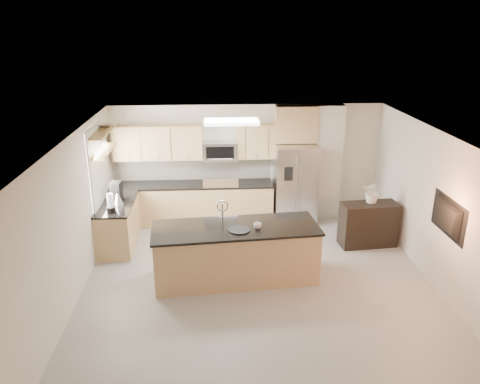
{
  "coord_description": "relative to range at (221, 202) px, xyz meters",
  "views": [
    {
      "loc": [
        -0.74,
        -6.88,
        4.28
      ],
      "look_at": [
        -0.26,
        1.3,
        1.3
      ],
      "focal_mm": 35.0,
      "sensor_mm": 36.0,
      "label": 1
    }
  ],
  "objects": [
    {
      "name": "kettle",
      "position": [
        -2.02,
        -1.15,
        0.57
      ],
      "size": [
        0.22,
        0.22,
        0.28
      ],
      "color": "#AFAEB1",
      "rests_on": "left_counter"
    },
    {
      "name": "wall_right",
      "position": [
        3.6,
        -2.92,
        0.83
      ],
      "size": [
        0.02,
        6.5,
        2.6
      ],
      "primitive_type": "cube",
      "color": "beige",
      "rests_on": "floor"
    },
    {
      "name": "cup",
      "position": [
        0.58,
        -2.6,
        0.57
      ],
      "size": [
        0.16,
        0.16,
        0.1
      ],
      "primitive_type": "imported",
      "rotation": [
        0.0,
        0.0,
        0.22
      ],
      "color": "silver",
      "rests_on": "island"
    },
    {
      "name": "back_counter",
      "position": [
        -0.63,
        0.01,
        -0.0
      ],
      "size": [
        3.55,
        0.66,
        1.44
      ],
      "color": "tan",
      "rests_on": "floor"
    },
    {
      "name": "floor",
      "position": [
        0.6,
        -2.92,
        -0.47
      ],
      "size": [
        6.5,
        6.5,
        0.0
      ],
      "primitive_type": "plane",
      "color": "#A5A39D",
      "rests_on": "ground"
    },
    {
      "name": "microwave",
      "position": [
        0.0,
        0.12,
        1.16
      ],
      "size": [
        0.76,
        0.4,
        0.4
      ],
      "color": "#AFAEB1",
      "rests_on": "upper_cabinets"
    },
    {
      "name": "range",
      "position": [
        0.0,
        0.0,
        0.0
      ],
      "size": [
        0.76,
        0.64,
        1.14
      ],
      "color": "black",
      "rests_on": "floor"
    },
    {
      "name": "left_counter",
      "position": [
        -2.07,
        -1.07,
        -0.01
      ],
      "size": [
        0.66,
        1.5,
        0.92
      ],
      "color": "tan",
      "rests_on": "floor"
    },
    {
      "name": "ceiling_fixture",
      "position": [
        0.2,
        -1.32,
        2.09
      ],
      "size": [
        1.0,
        0.5,
        0.06
      ],
      "primitive_type": "cube",
      "color": "white",
      "rests_on": "ceiling"
    },
    {
      "name": "wall_front",
      "position": [
        0.6,
        -6.17,
        0.83
      ],
      "size": [
        6.0,
        0.02,
        2.6
      ],
      "primitive_type": "cube",
      "color": "beige",
      "rests_on": "floor"
    },
    {
      "name": "platter",
      "position": [
        0.27,
        -2.66,
        0.52
      ],
      "size": [
        0.42,
        0.42,
        0.02
      ],
      "primitive_type": "cylinder",
      "rotation": [
        0.0,
        0.0,
        0.15
      ],
      "color": "black",
      "rests_on": "island"
    },
    {
      "name": "credenza",
      "position": [
        2.95,
        -1.35,
        -0.03
      ],
      "size": [
        1.16,
        0.57,
        0.89
      ],
      "primitive_type": "cube",
      "rotation": [
        0.0,
        0.0,
        0.09
      ],
      "color": "black",
      "rests_on": "floor"
    },
    {
      "name": "ceiling",
      "position": [
        0.6,
        -2.92,
        2.13
      ],
      "size": [
        6.0,
        6.5,
        0.02
      ],
      "primitive_type": "cube",
      "color": "white",
      "rests_on": "wall_back"
    },
    {
      "name": "blender",
      "position": [
        -2.07,
        -1.57,
        0.61
      ],
      "size": [
        0.16,
        0.16,
        0.37
      ],
      "color": "black",
      "rests_on": "left_counter"
    },
    {
      "name": "refrigerator",
      "position": [
        1.66,
        -0.05,
        0.42
      ],
      "size": [
        0.92,
        0.78,
        1.78
      ],
      "color": "#AFAEB1",
      "rests_on": "floor"
    },
    {
      "name": "shelf_upper",
      "position": [
        -2.25,
        -0.97,
        1.85
      ],
      "size": [
        0.3,
        1.2,
        0.04
      ],
      "primitive_type": "cube",
      "color": "olive",
      "rests_on": "wall_left"
    },
    {
      "name": "upper_cabinets",
      "position": [
        -0.7,
        0.16,
        1.35
      ],
      "size": [
        3.5,
        0.33,
        0.75
      ],
      "color": "tan",
      "rests_on": "wall_back"
    },
    {
      "name": "wall_back",
      "position": [
        0.6,
        0.33,
        0.83
      ],
      "size": [
        6.0,
        0.02,
        2.6
      ],
      "primitive_type": "cube",
      "color": "beige",
      "rests_on": "floor"
    },
    {
      "name": "flower_vase",
      "position": [
        3.0,
        -1.28,
        0.76
      ],
      "size": [
        0.77,
        0.73,
        0.68
      ],
      "primitive_type": "imported",
      "rotation": [
        0.0,
        0.0,
        -0.42
      ],
      "color": "white",
      "rests_on": "credenza"
    },
    {
      "name": "bowl",
      "position": [
        -2.25,
        -0.59,
        1.91
      ],
      "size": [
        0.37,
        0.37,
        0.09
      ],
      "primitive_type": "imported",
      "rotation": [
        0.0,
        0.0,
        0.03
      ],
      "color": "#AFAEB1",
      "rests_on": "shelf_upper"
    },
    {
      "name": "window",
      "position": [
        -2.38,
        -1.07,
        1.18
      ],
      "size": [
        0.04,
        1.15,
        1.65
      ],
      "color": "white",
      "rests_on": "wall_left"
    },
    {
      "name": "shelf_lower",
      "position": [
        -2.25,
        -0.97,
        1.48
      ],
      "size": [
        0.3,
        1.2,
        0.04
      ],
      "primitive_type": "cube",
      "color": "olive",
      "rests_on": "wall_left"
    },
    {
      "name": "partition_column",
      "position": [
        2.42,
        0.18,
        0.83
      ],
      "size": [
        0.6,
        0.3,
        2.6
      ],
      "primitive_type": "cube",
      "color": "beige",
      "rests_on": "floor"
    },
    {
      "name": "coffee_maker",
      "position": [
        -2.09,
        -0.9,
        0.63
      ],
      "size": [
        0.22,
        0.26,
        0.37
      ],
      "color": "black",
      "rests_on": "left_counter"
    },
    {
      "name": "television",
      "position": [
        3.51,
        -3.12,
        0.88
      ],
      "size": [
        0.14,
        1.08,
        0.62
      ],
      "primitive_type": "imported",
      "rotation": [
        0.0,
        0.0,
        1.57
      ],
      "color": "black",
      "rests_on": "wall_right"
    },
    {
      "name": "island",
      "position": [
        0.21,
        -2.51,
        0.02
      ],
      "size": [
        2.94,
        1.28,
        1.41
      ],
      "rotation": [
        0.0,
        0.0,
        0.09
      ],
      "color": "tan",
      "rests_on": "floor"
    },
    {
      "name": "wall_left",
      "position": [
        -2.4,
        -2.92,
        0.83
      ],
      "size": [
        0.02,
        6.5,
        2.6
      ],
      "primitive_type": "cube",
      "color": "beige",
      "rests_on": "floor"
    }
  ]
}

